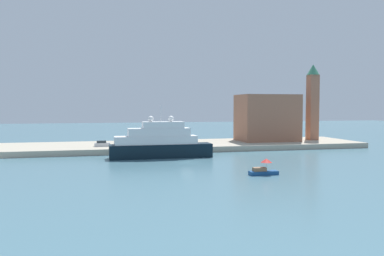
# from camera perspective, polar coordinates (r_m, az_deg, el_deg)

# --- Properties ---
(ground) EXTENTS (400.00, 400.00, 0.00)m
(ground) POSITION_cam_1_polar(r_m,az_deg,el_deg) (81.22, -0.64, -5.03)
(ground) COLOR slate
(quay_dock) EXTENTS (110.00, 23.12, 1.42)m
(quay_dock) POSITION_cam_1_polar(r_m,az_deg,el_deg) (107.98, -3.89, -2.61)
(quay_dock) COLOR #ADA38E
(quay_dock) RESTS_ON ground
(large_yacht) EXTENTS (22.90, 4.50, 11.85)m
(large_yacht) POSITION_cam_1_polar(r_m,az_deg,el_deg) (88.73, -4.69, -2.22)
(large_yacht) COLOR black
(large_yacht) RESTS_ON ground
(small_motorboat) EXTENTS (4.94, 1.88, 2.76)m
(small_motorboat) POSITION_cam_1_polar(r_m,az_deg,el_deg) (67.93, 10.29, -5.85)
(small_motorboat) COLOR navy
(small_motorboat) RESTS_ON ground
(harbor_building) EXTENTS (16.75, 11.39, 13.51)m
(harbor_building) POSITION_cam_1_polar(r_m,az_deg,el_deg) (117.73, 10.79, 1.46)
(harbor_building) COLOR #9E664C
(harbor_building) RESTS_ON quay_dock
(bell_tower) EXTENTS (3.73, 3.73, 22.68)m
(bell_tower) POSITION_cam_1_polar(r_m,az_deg,el_deg) (124.48, 17.03, 3.98)
(bell_tower) COLOR #9E664C
(bell_tower) RESTS_ON quay_dock
(parked_car) EXTENTS (3.89, 1.61, 1.46)m
(parked_car) POSITION_cam_1_polar(r_m,az_deg,el_deg) (102.24, -12.87, -2.25)
(parked_car) COLOR silver
(parked_car) RESTS_ON quay_dock
(person_figure) EXTENTS (0.36, 0.36, 1.81)m
(person_figure) POSITION_cam_1_polar(r_m,az_deg,el_deg) (100.26, -10.78, -2.21)
(person_figure) COLOR #4C4C4C
(person_figure) RESTS_ON quay_dock
(mooring_bollard) EXTENTS (0.44, 0.44, 0.85)m
(mooring_bollard) POSITION_cam_1_polar(r_m,az_deg,el_deg) (97.25, -3.83, -2.58)
(mooring_bollard) COLOR black
(mooring_bollard) RESTS_ON quay_dock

